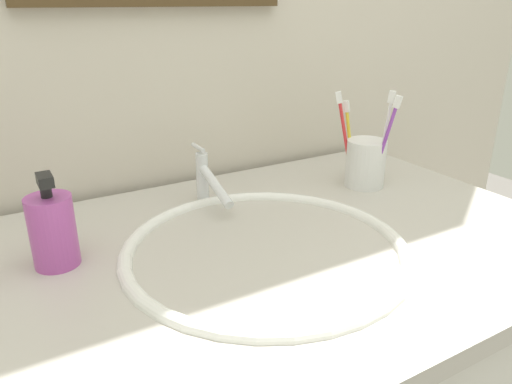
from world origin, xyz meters
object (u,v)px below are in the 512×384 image
toothbrush_red (344,132)px  soap_dispenser (53,230)px  toothbrush_white (385,134)px  toothbrush_purple (386,137)px  toothbrush_yellow (349,136)px  faucet (207,179)px  toothbrush_cup (365,163)px

toothbrush_red → soap_dispenser: 0.60m
toothbrush_white → soap_dispenser: bearing=178.9°
toothbrush_red → toothbrush_purple: 0.09m
toothbrush_yellow → soap_dispenser: toothbrush_yellow is taller
toothbrush_red → toothbrush_yellow: toothbrush_red is taller
toothbrush_purple → faucet: bearing=160.8°
toothbrush_cup → toothbrush_purple: size_ratio=0.51×
toothbrush_red → soap_dispenser: toothbrush_red is taller
faucet → toothbrush_red: (0.30, -0.04, 0.06)m
toothbrush_red → toothbrush_purple: toothbrush_purple is taller
toothbrush_yellow → soap_dispenser: size_ratio=1.17×
toothbrush_yellow → toothbrush_cup: bearing=-65.9°
faucet → soap_dispenser: soap_dispenser is taller
toothbrush_white → soap_dispenser: toothbrush_white is taller
toothbrush_red → soap_dispenser: bearing=-174.2°
toothbrush_yellow → soap_dispenser: (-0.61, -0.06, -0.05)m
toothbrush_white → toothbrush_cup: bearing=108.8°
soap_dispenser → toothbrush_yellow: bearing=5.7°
faucet → toothbrush_white: 0.37m
faucet → toothbrush_yellow: (0.32, -0.04, 0.05)m
toothbrush_red → toothbrush_yellow: (0.02, 0.00, -0.01)m
toothbrush_red → toothbrush_purple: size_ratio=0.98×
toothbrush_cup → toothbrush_purple: (0.01, -0.04, 0.07)m
toothbrush_white → toothbrush_red: bearing=121.2°
faucet → toothbrush_white: size_ratio=0.78×
toothbrush_white → toothbrush_purple: (-0.00, -0.01, -0.00)m
toothbrush_red → toothbrush_white: bearing=-58.8°
toothbrush_white → toothbrush_purple: size_ratio=1.03×
faucet → soap_dispenser: (-0.30, -0.10, 0.01)m
toothbrush_cup → toothbrush_purple: 0.08m
toothbrush_white → soap_dispenser: size_ratio=1.37×
toothbrush_white → toothbrush_yellow: size_ratio=1.17×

